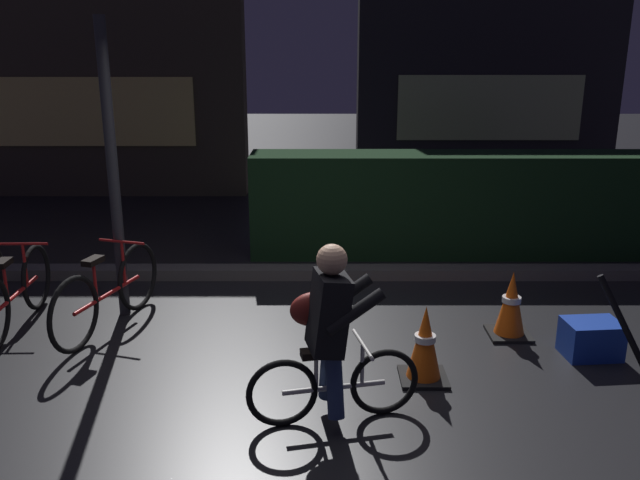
# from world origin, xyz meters

# --- Properties ---
(ground_plane) EXTENTS (40.00, 40.00, 0.00)m
(ground_plane) POSITION_xyz_m (0.00, 0.00, 0.00)
(ground_plane) COLOR black
(sidewalk_curb) EXTENTS (12.00, 0.24, 0.12)m
(sidewalk_curb) POSITION_xyz_m (0.00, 2.20, 0.06)
(sidewalk_curb) COLOR #56544F
(sidewalk_curb) RESTS_ON ground
(hedge_row) EXTENTS (4.80, 0.70, 1.22)m
(hedge_row) POSITION_xyz_m (1.80, 3.10, 0.61)
(hedge_row) COLOR black
(hedge_row) RESTS_ON ground
(storefront_left) EXTENTS (5.34, 0.54, 4.16)m
(storefront_left) POSITION_xyz_m (-3.69, 6.50, 2.07)
(storefront_left) COLOR #42382D
(storefront_left) RESTS_ON ground
(storefront_right) EXTENTS (4.52, 0.54, 4.79)m
(storefront_right) POSITION_xyz_m (3.13, 7.20, 2.38)
(storefront_right) COLOR #262328
(storefront_right) RESTS_ON ground
(street_post) EXTENTS (0.10, 0.10, 2.69)m
(street_post) POSITION_xyz_m (-1.63, 1.20, 1.35)
(street_post) COLOR #2D2D33
(street_post) RESTS_ON ground
(parked_bike_left_mid) EXTENTS (0.46, 1.56, 0.72)m
(parked_bike_left_mid) POSITION_xyz_m (-2.49, 0.87, 0.33)
(parked_bike_left_mid) COLOR black
(parked_bike_left_mid) RESTS_ON ground
(parked_bike_center_left) EXTENTS (0.55, 1.56, 0.75)m
(parked_bike_center_left) POSITION_xyz_m (-1.66, 0.85, 0.34)
(parked_bike_center_left) COLOR black
(parked_bike_center_left) RESTS_ON ground
(traffic_cone_near) EXTENTS (0.36, 0.36, 0.60)m
(traffic_cone_near) POSITION_xyz_m (1.00, -0.10, 0.29)
(traffic_cone_near) COLOR black
(traffic_cone_near) RESTS_ON ground
(traffic_cone_far) EXTENTS (0.36, 0.36, 0.59)m
(traffic_cone_far) POSITION_xyz_m (1.87, 0.69, 0.28)
(traffic_cone_far) COLOR black
(traffic_cone_far) RESTS_ON ground
(blue_crate) EXTENTS (0.47, 0.36, 0.30)m
(blue_crate) POSITION_xyz_m (2.42, 0.30, 0.15)
(blue_crate) COLOR #193DB7
(blue_crate) RESTS_ON ground
(cyclist) EXTENTS (1.17, 0.50, 1.25)m
(cyclist) POSITION_xyz_m (0.28, -0.65, 0.63)
(cyclist) COLOR black
(cyclist) RESTS_ON ground
(closed_umbrella) EXTENTS (0.44, 0.24, 0.76)m
(closed_umbrella) POSITION_xyz_m (2.55, 0.05, 0.38)
(closed_umbrella) COLOR black
(closed_umbrella) RESTS_ON ground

